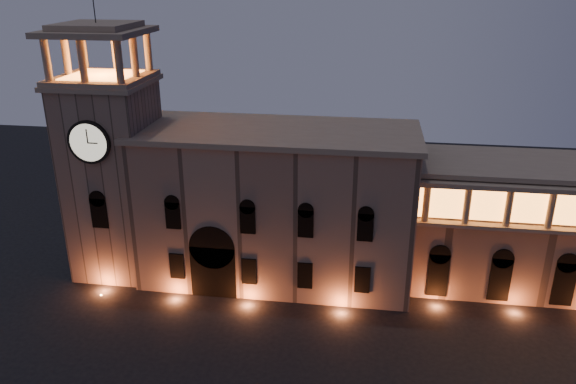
{
  "coord_description": "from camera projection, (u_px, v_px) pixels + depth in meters",
  "views": [
    {
      "loc": [
        7.74,
        -35.35,
        33.48
      ],
      "look_at": [
        0.19,
        16.0,
        12.84
      ],
      "focal_mm": 35.0,
      "sensor_mm": 36.0,
      "label": 1
    }
  ],
  "objects": [
    {
      "name": "government_building",
      "position": [
        276.0,
        205.0,
        63.12
      ],
      "size": [
        30.8,
        12.8,
        17.6
      ],
      "color": "#8B6F5B",
      "rests_on": "ground"
    },
    {
      "name": "clock_tower",
      "position": [
        114.0,
        169.0,
        63.36
      ],
      "size": [
        9.8,
        9.8,
        32.4
      ],
      "color": "#8B6F5B",
      "rests_on": "ground"
    }
  ]
}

